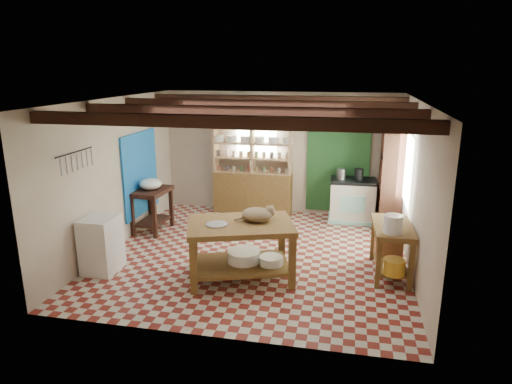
% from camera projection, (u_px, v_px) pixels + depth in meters
% --- Properties ---
extents(floor, '(5.00, 5.00, 0.02)m').
position_uv_depth(floor, '(255.00, 255.00, 7.79)').
color(floor, maroon).
rests_on(floor, ground).
extents(ceiling, '(5.00, 5.00, 0.02)m').
position_uv_depth(ceiling, '(255.00, 100.00, 7.09)').
color(ceiling, '#46474B').
rests_on(ceiling, wall_back).
extents(wall_back, '(5.00, 0.04, 2.60)m').
position_uv_depth(wall_back, '(279.00, 153.00, 9.80)').
color(wall_back, '#C3B29D').
rests_on(wall_back, floor).
extents(wall_front, '(5.00, 0.04, 2.60)m').
position_uv_depth(wall_front, '(209.00, 234.00, 5.08)').
color(wall_front, '#C3B29D').
rests_on(wall_front, floor).
extents(wall_left, '(0.04, 5.00, 2.60)m').
position_uv_depth(wall_left, '(115.00, 174.00, 7.93)').
color(wall_left, '#C3B29D').
rests_on(wall_left, floor).
extents(wall_right, '(0.04, 5.00, 2.60)m').
position_uv_depth(wall_right, '(416.00, 189.00, 6.94)').
color(wall_right, '#C3B29D').
rests_on(wall_right, floor).
extents(ceiling_beams, '(5.00, 3.80, 0.15)m').
position_uv_depth(ceiling_beams, '(255.00, 108.00, 7.12)').
color(ceiling_beams, '#371C13').
rests_on(ceiling_beams, ceiling).
extents(blue_wall_patch, '(0.04, 1.40, 1.60)m').
position_uv_depth(blue_wall_patch, '(140.00, 174.00, 8.83)').
color(blue_wall_patch, blue).
rests_on(blue_wall_patch, wall_left).
extents(green_wall_patch, '(1.30, 0.04, 2.30)m').
position_uv_depth(green_wall_patch, '(338.00, 158.00, 9.53)').
color(green_wall_patch, '#1C471E').
rests_on(green_wall_patch, wall_back).
extents(window_back, '(0.90, 0.02, 0.80)m').
position_uv_depth(window_back, '(256.00, 134.00, 9.77)').
color(window_back, silver).
rests_on(window_back, wall_back).
extents(window_right, '(0.02, 1.30, 1.20)m').
position_uv_depth(window_right, '(408.00, 169.00, 7.87)').
color(window_right, silver).
rests_on(window_right, wall_right).
extents(utensil_rail, '(0.06, 0.90, 0.28)m').
position_uv_depth(utensil_rail, '(75.00, 160.00, 6.66)').
color(utensil_rail, black).
rests_on(utensil_rail, wall_left).
extents(pot_rack, '(0.86, 0.12, 0.36)m').
position_uv_depth(pot_rack, '(340.00, 115.00, 8.89)').
color(pot_rack, black).
rests_on(pot_rack, ceiling).
extents(shelving_unit, '(1.70, 0.34, 2.20)m').
position_uv_depth(shelving_unit, '(253.00, 163.00, 9.78)').
color(shelving_unit, tan).
rests_on(shelving_unit, floor).
extents(tall_rack, '(0.40, 0.86, 2.00)m').
position_uv_depth(tall_rack, '(391.00, 180.00, 8.77)').
color(tall_rack, '#371C13').
rests_on(tall_rack, floor).
extents(work_table, '(1.79, 1.46, 0.87)m').
position_uv_depth(work_table, '(241.00, 250.00, 6.85)').
color(work_table, brown).
rests_on(work_table, floor).
extents(stove, '(0.93, 0.64, 0.89)m').
position_uv_depth(stove, '(352.00, 200.00, 9.38)').
color(stove, beige).
rests_on(stove, floor).
extents(prep_table, '(0.61, 0.86, 0.84)m').
position_uv_depth(prep_table, '(152.00, 210.00, 8.82)').
color(prep_table, '#371C13').
rests_on(prep_table, floor).
extents(white_cabinet, '(0.49, 0.59, 0.88)m').
position_uv_depth(white_cabinet, '(101.00, 244.00, 7.08)').
color(white_cabinet, white).
rests_on(white_cabinet, floor).
extents(right_counter, '(0.60, 1.14, 0.80)m').
position_uv_depth(right_counter, '(391.00, 250.00, 6.96)').
color(right_counter, brown).
rests_on(right_counter, floor).
extents(cat, '(0.57, 0.52, 0.21)m').
position_uv_depth(cat, '(257.00, 215.00, 6.78)').
color(cat, '#9A7D59').
rests_on(cat, work_table).
extents(steel_tray, '(0.40, 0.40, 0.02)m').
position_uv_depth(steel_tray, '(217.00, 224.00, 6.64)').
color(steel_tray, '#A09FA6').
rests_on(steel_tray, work_table).
extents(basin_large, '(0.63, 0.63, 0.17)m').
position_uv_depth(basin_large, '(244.00, 256.00, 6.93)').
color(basin_large, white).
rests_on(basin_large, work_table).
extents(basin_small, '(0.45, 0.45, 0.13)m').
position_uv_depth(basin_small, '(271.00, 260.00, 6.84)').
color(basin_small, white).
rests_on(basin_small, work_table).
extents(kettle_left, '(0.19, 0.19, 0.21)m').
position_uv_depth(kettle_left, '(341.00, 174.00, 9.28)').
color(kettle_left, '#A09FA6').
rests_on(kettle_left, stove).
extents(kettle_right, '(0.18, 0.18, 0.22)m').
position_uv_depth(kettle_right, '(359.00, 174.00, 9.22)').
color(kettle_right, black).
rests_on(kettle_right, stove).
extents(enamel_bowl, '(0.45, 0.45, 0.21)m').
position_uv_depth(enamel_bowl, '(151.00, 184.00, 8.68)').
color(enamel_bowl, white).
rests_on(enamel_bowl, prep_table).
extents(white_bucket, '(0.28, 0.28, 0.27)m').
position_uv_depth(white_bucket, '(393.00, 224.00, 6.49)').
color(white_bucket, white).
rests_on(white_bucket, right_counter).
extents(wicker_basket, '(0.43, 0.35, 0.29)m').
position_uv_depth(wicker_basket, '(388.00, 245.00, 7.26)').
color(wicker_basket, '#B07347').
rests_on(wicker_basket, right_counter).
extents(yellow_tub, '(0.32, 0.32, 0.23)m').
position_uv_depth(yellow_tub, '(394.00, 267.00, 6.55)').
color(yellow_tub, gold).
rests_on(yellow_tub, right_counter).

